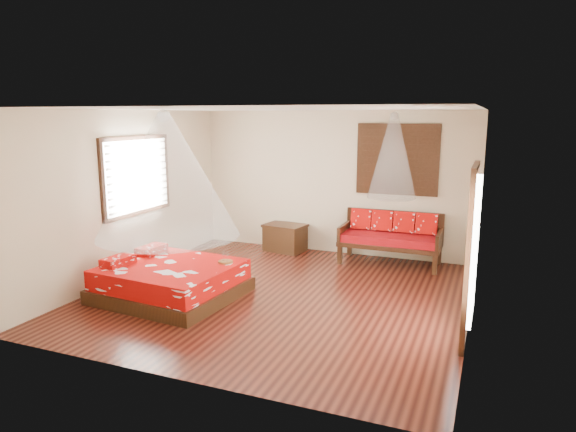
# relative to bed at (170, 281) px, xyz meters

# --- Properties ---
(room) EXTENTS (5.54, 5.54, 2.84)m
(room) POSITION_rel_bed_xyz_m (1.52, 0.67, 1.15)
(room) COLOR black
(room) RESTS_ON ground
(bed) EXTENTS (2.07, 1.90, 0.63)m
(bed) POSITION_rel_bed_xyz_m (0.00, 0.00, 0.00)
(bed) COLOR black
(bed) RESTS_ON floor
(daybed) EXTENTS (1.82, 0.81, 0.95)m
(daybed) POSITION_rel_bed_xyz_m (2.75, 3.05, 0.27)
(daybed) COLOR black
(daybed) RESTS_ON floor
(storage_chest) EXTENTS (0.88, 0.71, 0.55)m
(storage_chest) POSITION_rel_bed_xyz_m (0.60, 3.12, 0.03)
(storage_chest) COLOR black
(storage_chest) RESTS_ON floor
(shutter_panel) EXTENTS (1.52, 0.06, 1.32)m
(shutter_panel) POSITION_rel_bed_xyz_m (2.75, 3.38, 1.65)
(shutter_panel) COLOR black
(shutter_panel) RESTS_ON wall_back
(window_left) EXTENTS (0.10, 1.74, 1.34)m
(window_left) POSITION_rel_bed_xyz_m (-1.19, 0.87, 1.45)
(window_left) COLOR black
(window_left) RESTS_ON wall_left
(glazed_door) EXTENTS (0.08, 1.02, 2.16)m
(glazed_door) POSITION_rel_bed_xyz_m (4.23, 0.07, 0.82)
(glazed_door) COLOR black
(glazed_door) RESTS_ON floor
(wine_tray) EXTENTS (0.23, 0.23, 0.19)m
(wine_tray) POSITION_rel_bed_xyz_m (0.73, 0.41, 0.30)
(wine_tray) COLOR brown
(wine_tray) RESTS_ON bed
(mosquito_net_main) EXTENTS (2.10, 2.10, 1.80)m
(mosquito_net_main) POSITION_rel_bed_xyz_m (0.02, -0.00, 1.60)
(mosquito_net_main) COLOR white
(mosquito_net_main) RESTS_ON ceiling
(mosquito_net_daybed) EXTENTS (0.86, 0.86, 1.50)m
(mosquito_net_daybed) POSITION_rel_bed_xyz_m (2.75, 2.92, 1.75)
(mosquito_net_daybed) COLOR white
(mosquito_net_daybed) RESTS_ON ceiling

